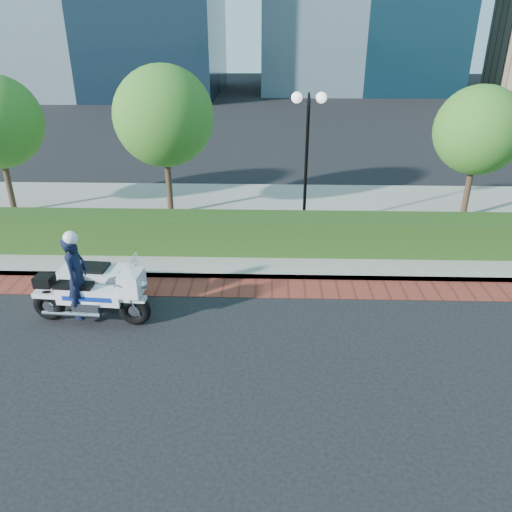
{
  "coord_description": "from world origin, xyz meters",
  "views": [
    {
      "loc": [
        -0.08,
        -9.66,
        6.17
      ],
      "look_at": [
        -0.4,
        1.31,
        1.0
      ],
      "focal_mm": 35.0,
      "sensor_mm": 36.0,
      "label": 1
    }
  ],
  "objects_px": {
    "lamppost": "(307,141)",
    "police_motorcycle": "(91,284)",
    "tree_c": "(479,130)",
    "tree_b": "(164,116)"
  },
  "relations": [
    {
      "from": "tree_c",
      "to": "police_motorcycle",
      "type": "bearing_deg",
      "value": -149.44
    },
    {
      "from": "police_motorcycle",
      "to": "tree_c",
      "type": "bearing_deg",
      "value": 34.75
    },
    {
      "from": "lamppost",
      "to": "police_motorcycle",
      "type": "distance_m",
      "value": 7.48
    },
    {
      "from": "lamppost",
      "to": "tree_b",
      "type": "xyz_separation_m",
      "value": [
        -4.5,
        1.3,
        0.48
      ]
    },
    {
      "from": "tree_b",
      "to": "tree_c",
      "type": "relative_size",
      "value": 1.14
    },
    {
      "from": "tree_c",
      "to": "lamppost",
      "type": "bearing_deg",
      "value": -166.7
    },
    {
      "from": "lamppost",
      "to": "police_motorcycle",
      "type": "height_order",
      "value": "lamppost"
    },
    {
      "from": "lamppost",
      "to": "tree_c",
      "type": "height_order",
      "value": "tree_c"
    },
    {
      "from": "lamppost",
      "to": "tree_c",
      "type": "relative_size",
      "value": 0.98
    },
    {
      "from": "lamppost",
      "to": "police_motorcycle",
      "type": "relative_size",
      "value": 1.54
    }
  ]
}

